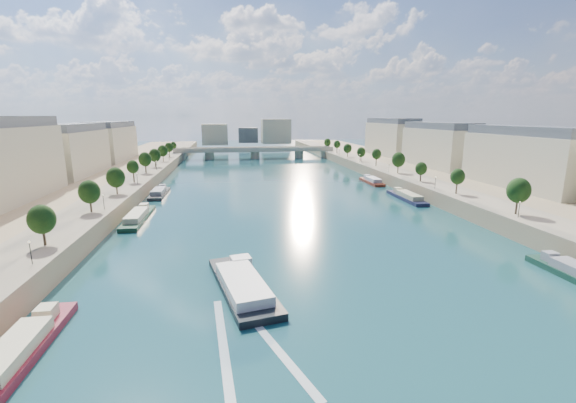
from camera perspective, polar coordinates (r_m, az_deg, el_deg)
name	(u,v)px	position (r m, az deg, el deg)	size (l,w,h in m)	color
ground	(281,199)	(142.53, -1.08, 0.43)	(700.00, 700.00, 0.00)	#0C2C36
quay_left	(72,198)	(150.68, -29.35, 0.43)	(44.00, 520.00, 5.00)	#9E8460
quay_right	(460,187)	(167.35, 24.17, 2.01)	(44.00, 520.00, 5.00)	#9E8460
pave_left	(118,190)	(145.56, -23.94, 1.62)	(14.00, 520.00, 0.10)	gray
pave_right	(426,181)	(159.33, 19.70, 2.83)	(14.00, 520.00, 0.10)	gray
trees_left	(124,173)	(146.12, -23.17, 3.89)	(4.80, 268.80, 8.26)	#382B1E
trees_right	(410,164)	(166.46, 17.62, 5.26)	(4.80, 268.80, 8.26)	#382B1E
lamps_left	(123,187)	(134.42, -23.27, 2.04)	(0.36, 200.36, 4.28)	black
lamps_right	(409,173)	(161.26, 17.53, 4.08)	(0.36, 200.36, 4.28)	black
buildings_left	(42,154)	(164.78, -32.69, 5.89)	(16.00, 226.00, 23.20)	beige
buildings_right	(475,148)	(182.79, 26.00, 7.07)	(16.00, 226.00, 23.20)	beige
skyline	(252,133)	(358.61, -5.32, 10.08)	(79.00, 42.00, 22.00)	beige
bridge	(255,151)	(278.16, -4.91, 7.40)	(112.00, 12.00, 8.15)	#C1B79E
tour_barge	(243,285)	(69.66, -6.75, -12.15)	(12.78, 27.32, 3.68)	black
wake	(247,344)	(55.49, -6.05, -20.22)	(12.88, 26.01, 0.04)	silver
moored_barges_left	(101,259)	(90.02, -25.91, -7.64)	(5.00, 160.24, 3.60)	#192237
moored_barges_right	(458,220)	(120.03, 23.83, -2.58)	(5.00, 159.93, 3.60)	black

